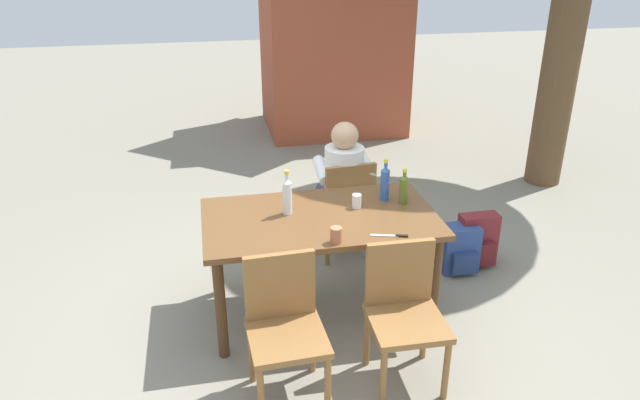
{
  "coord_description": "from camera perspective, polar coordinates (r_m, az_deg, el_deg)",
  "views": [
    {
      "loc": [
        -0.72,
        -3.56,
        2.54
      ],
      "look_at": [
        0.0,
        0.0,
        0.89
      ],
      "focal_mm": 33.2,
      "sensor_mm": 36.0,
      "label": 1
    }
  ],
  "objects": [
    {
      "name": "brick_kiosk",
      "position": [
        8.21,
        1.23,
        17.41
      ],
      "size": [
        2.08,
        1.7,
        2.93
      ],
      "color": "#9E472D",
      "rests_on": "ground_plane"
    },
    {
      "name": "bottle_clear",
      "position": [
        4.02,
        -3.18,
        0.44
      ],
      "size": [
        0.06,
        0.06,
        0.32
      ],
      "color": "white",
      "rests_on": "dining_table"
    },
    {
      "name": "bottle_olive",
      "position": [
        4.23,
        8.08,
        1.11
      ],
      "size": [
        0.06,
        0.06,
        0.26
      ],
      "color": "#566623",
      "rests_on": "dining_table"
    },
    {
      "name": "cup_terracotta",
      "position": [
        3.68,
        1.56,
        -3.4
      ],
      "size": [
        0.07,
        0.07,
        0.1
      ],
      "primitive_type": "cylinder",
      "color": "#BC6B47",
      "rests_on": "dining_table"
    },
    {
      "name": "chair_near_right",
      "position": [
        3.64,
        8.07,
        -10.17
      ],
      "size": [
        0.45,
        0.45,
        0.87
      ],
      "color": "olive",
      "rests_on": "ground_plane"
    },
    {
      "name": "chair_far_right",
      "position": [
        4.9,
        2.46,
        -0.34
      ],
      "size": [
        0.48,
        0.48,
        0.87
      ],
      "color": "olive",
      "rests_on": "ground_plane"
    },
    {
      "name": "person_in_white_shirt",
      "position": [
        4.93,
        2.11,
        1.94
      ],
      "size": [
        0.47,
        0.61,
        1.18
      ],
      "color": "white",
      "rests_on": "ground_plane"
    },
    {
      "name": "chair_near_left",
      "position": [
        3.49,
        -3.46,
        -11.59
      ],
      "size": [
        0.46,
        0.46,
        0.87
      ],
      "color": "olive",
      "rests_on": "ground_plane"
    },
    {
      "name": "dining_table",
      "position": [
        4.08,
        0.0,
        -2.76
      ],
      "size": [
        1.59,
        0.91,
        0.77
      ],
      "color": "brown",
      "rests_on": "ground_plane"
    },
    {
      "name": "backpack_by_far_side",
      "position": [
        4.94,
        13.3,
        -4.65
      ],
      "size": [
        0.3,
        0.25,
        0.4
      ],
      "color": "#2D4784",
      "rests_on": "ground_plane"
    },
    {
      "name": "bottle_blue",
      "position": [
        4.25,
        6.29,
        1.68
      ],
      "size": [
        0.06,
        0.06,
        0.31
      ],
      "color": "#2D56A3",
      "rests_on": "dining_table"
    },
    {
      "name": "ground_plane",
      "position": [
        4.43,
        0.0,
        -10.54
      ],
      "size": [
        24.0,
        24.0,
        0.0
      ],
      "primitive_type": "plane",
      "color": "gray"
    },
    {
      "name": "cup_white",
      "position": [
        4.15,
        3.56,
        -0.1
      ],
      "size": [
        0.06,
        0.06,
        0.1
      ],
      "primitive_type": "cylinder",
      "color": "white",
      "rests_on": "dining_table"
    },
    {
      "name": "backpack_by_near_side",
      "position": [
        5.05,
        14.95,
        -3.87
      ],
      "size": [
        0.32,
        0.2,
        0.45
      ],
      "color": "maroon",
      "rests_on": "ground_plane"
    },
    {
      "name": "table_knife",
      "position": [
        3.8,
        6.97,
        -3.43
      ],
      "size": [
        0.24,
        0.09,
        0.01
      ],
      "color": "silver",
      "rests_on": "dining_table"
    }
  ]
}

